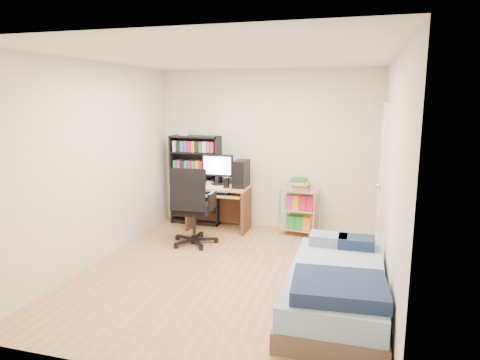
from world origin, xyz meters
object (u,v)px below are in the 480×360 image
(media_shelf, at_px, (196,179))
(office_chair, at_px, (193,220))
(bed, at_px, (336,288))
(computer_desk, at_px, (225,190))

(media_shelf, xyz_separation_m, office_chair, (0.35, -1.02, -0.39))
(bed, bearing_deg, media_shelf, 134.89)
(computer_desk, height_order, office_chair, computer_desk)
(media_shelf, distance_m, computer_desk, 0.60)
(media_shelf, height_order, bed, media_shelf)
(bed, bearing_deg, office_chair, 145.64)
(media_shelf, bearing_deg, bed, -45.11)
(computer_desk, bearing_deg, office_chair, -104.25)
(media_shelf, height_order, computer_desk, media_shelf)
(media_shelf, distance_m, bed, 3.47)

